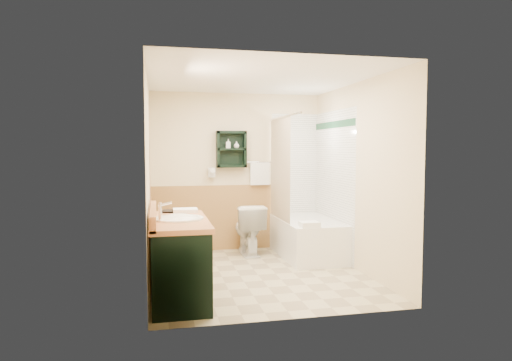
# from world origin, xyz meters

# --- Properties ---
(floor) EXTENTS (3.00, 3.00, 0.00)m
(floor) POSITION_xyz_m (0.00, 0.00, 0.00)
(floor) COLOR beige
(floor) RESTS_ON ground
(back_wall) EXTENTS (2.60, 0.04, 2.40)m
(back_wall) POSITION_xyz_m (0.00, 1.52, 1.20)
(back_wall) COLOR #FFEEC7
(back_wall) RESTS_ON ground
(left_wall) EXTENTS (0.04, 3.00, 2.40)m
(left_wall) POSITION_xyz_m (-1.32, 0.00, 1.20)
(left_wall) COLOR #FFEEC7
(left_wall) RESTS_ON ground
(right_wall) EXTENTS (0.04, 3.00, 2.40)m
(right_wall) POSITION_xyz_m (1.32, 0.00, 1.20)
(right_wall) COLOR #FFEEC7
(right_wall) RESTS_ON ground
(ceiling) EXTENTS (2.60, 3.00, 0.04)m
(ceiling) POSITION_xyz_m (0.00, 0.00, 2.42)
(ceiling) COLOR white
(ceiling) RESTS_ON back_wall
(wainscot_left) EXTENTS (2.98, 2.98, 1.00)m
(wainscot_left) POSITION_xyz_m (-1.29, 0.00, 0.50)
(wainscot_left) COLOR tan
(wainscot_left) RESTS_ON left_wall
(wainscot_back) EXTENTS (2.58, 2.58, 1.00)m
(wainscot_back) POSITION_xyz_m (0.00, 1.49, 0.50)
(wainscot_back) COLOR tan
(wainscot_back) RESTS_ON back_wall
(mirror_frame) EXTENTS (1.30, 1.30, 1.00)m
(mirror_frame) POSITION_xyz_m (-1.27, -0.55, 1.50)
(mirror_frame) COLOR brown
(mirror_frame) RESTS_ON left_wall
(mirror_glass) EXTENTS (1.20, 1.20, 0.90)m
(mirror_glass) POSITION_xyz_m (-1.27, -0.55, 1.50)
(mirror_glass) COLOR white
(mirror_glass) RESTS_ON left_wall
(tile_right) EXTENTS (1.50, 1.50, 2.10)m
(tile_right) POSITION_xyz_m (1.28, 0.75, 1.05)
(tile_right) COLOR white
(tile_right) RESTS_ON right_wall
(tile_back) EXTENTS (0.95, 0.95, 2.10)m
(tile_back) POSITION_xyz_m (1.03, 1.48, 1.05)
(tile_back) COLOR white
(tile_back) RESTS_ON back_wall
(tile_accent) EXTENTS (1.50, 1.50, 0.10)m
(tile_accent) POSITION_xyz_m (1.27, 0.75, 1.90)
(tile_accent) COLOR #134529
(tile_accent) RESTS_ON right_wall
(wall_shelf) EXTENTS (0.45, 0.15, 0.55)m
(wall_shelf) POSITION_xyz_m (-0.10, 1.41, 1.55)
(wall_shelf) COLOR black
(wall_shelf) RESTS_ON back_wall
(hair_dryer) EXTENTS (0.10, 0.24, 0.18)m
(hair_dryer) POSITION_xyz_m (-0.40, 1.43, 1.20)
(hair_dryer) COLOR silver
(hair_dryer) RESTS_ON back_wall
(towel_bar) EXTENTS (0.40, 0.06, 0.40)m
(towel_bar) POSITION_xyz_m (0.35, 1.45, 1.35)
(towel_bar) COLOR white
(towel_bar) RESTS_ON back_wall
(curtain_rod) EXTENTS (0.03, 1.60, 0.03)m
(curtain_rod) POSITION_xyz_m (0.53, 0.75, 2.00)
(curtain_rod) COLOR silver
(curtain_rod) RESTS_ON back_wall
(shower_curtain) EXTENTS (1.05, 1.05, 1.70)m
(shower_curtain) POSITION_xyz_m (0.53, 0.92, 1.15)
(shower_curtain) COLOR #C7B696
(shower_curtain) RESTS_ON curtain_rod
(vanity) EXTENTS (0.59, 1.31, 0.83)m
(vanity) POSITION_xyz_m (-0.99, -0.70, 0.42)
(vanity) COLOR black
(vanity) RESTS_ON ground
(bathtub) EXTENTS (0.81, 1.50, 0.54)m
(bathtub) POSITION_xyz_m (0.93, 0.83, 0.27)
(bathtub) COLOR white
(bathtub) RESTS_ON ground
(toilet) EXTENTS (0.42, 0.75, 0.73)m
(toilet) POSITION_xyz_m (0.11, 1.14, 0.37)
(toilet) COLOR white
(toilet) RESTS_ON ground
(counter_towel) EXTENTS (0.27, 0.21, 0.04)m
(counter_towel) POSITION_xyz_m (-0.90, -0.18, 0.85)
(counter_towel) COLOR white
(counter_towel) RESTS_ON vanity
(vanity_book) EXTENTS (0.15, 0.05, 0.20)m
(vanity_book) POSITION_xyz_m (-1.16, -0.12, 0.94)
(vanity_book) COLOR black
(vanity_book) RESTS_ON vanity
(tub_towel) EXTENTS (0.24, 0.20, 0.07)m
(tub_towel) POSITION_xyz_m (0.73, 0.19, 0.57)
(tub_towel) COLOR white
(tub_towel) RESTS_ON bathtub
(soap_bottle_a) EXTENTS (0.10, 0.15, 0.07)m
(soap_bottle_a) POSITION_xyz_m (-0.15, 1.40, 1.60)
(soap_bottle_a) COLOR white
(soap_bottle_a) RESTS_ON wall_shelf
(soap_bottle_b) EXTENTS (0.10, 0.12, 0.08)m
(soap_bottle_b) POSITION_xyz_m (-0.02, 1.40, 1.61)
(soap_bottle_b) COLOR white
(soap_bottle_b) RESTS_ON wall_shelf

